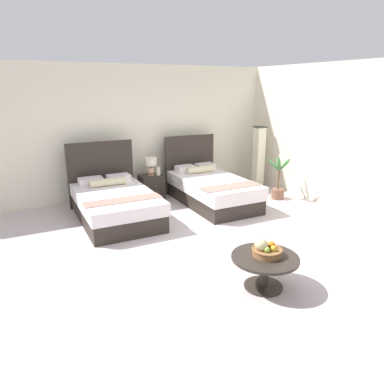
{
  "coord_description": "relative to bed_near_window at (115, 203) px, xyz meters",
  "views": [
    {
      "loc": [
        -2.68,
        -4.67,
        2.41
      ],
      "look_at": [
        -0.02,
        0.47,
        0.7
      ],
      "focal_mm": 33.64,
      "sensor_mm": 36.0,
      "label": 1
    }
  ],
  "objects": [
    {
      "name": "ground_plane",
      "position": [
        1.04,
        -1.65,
        -0.32
      ],
      "size": [
        9.91,
        9.64,
        0.02
      ],
      "primitive_type": "cube",
      "color": "beige"
    },
    {
      "name": "wall_back",
      "position": [
        1.04,
        1.37,
        1.12
      ],
      "size": [
        9.91,
        0.12,
        2.86
      ],
      "primitive_type": "cube",
      "color": "silver",
      "rests_on": "ground"
    },
    {
      "name": "wall_side_right",
      "position": [
        4.19,
        -1.25,
        1.12
      ],
      "size": [
        0.12,
        5.24,
        2.86
      ],
      "primitive_type": "cube",
      "color": "beige",
      "rests_on": "ground"
    },
    {
      "name": "bed_near_window",
      "position": [
        0.0,
        0.0,
        0.0
      ],
      "size": [
        1.35,
        2.12,
        1.33
      ],
      "color": "#2D2520",
      "rests_on": "ground"
    },
    {
      "name": "bed_near_corner",
      "position": [
        2.07,
        -0.0,
        0.01
      ],
      "size": [
        1.23,
        2.22,
        1.32
      ],
      "color": "#2D2520",
      "rests_on": "ground"
    },
    {
      "name": "nightstand",
      "position": [
        1.07,
        0.85,
        -0.05
      ],
      "size": [
        0.49,
        0.46,
        0.53
      ],
      "color": "#2D2520",
      "rests_on": "ground"
    },
    {
      "name": "table_lamp",
      "position": [
        1.07,
        0.87,
        0.47
      ],
      "size": [
        0.27,
        0.27,
        0.39
      ],
      "color": "tan",
      "rests_on": "nightstand"
    },
    {
      "name": "vase",
      "position": [
        1.21,
        0.81,
        0.32
      ],
      "size": [
        0.1,
        0.1,
        0.19
      ],
      "color": "beige",
      "rests_on": "nightstand"
    },
    {
      "name": "coffee_table",
      "position": [
        0.97,
        -3.21,
        0.0
      ],
      "size": [
        0.82,
        0.82,
        0.42
      ],
      "color": "#2D2520",
      "rests_on": "ground"
    },
    {
      "name": "fruit_bowl",
      "position": [
        0.99,
        -3.19,
        0.19
      ],
      "size": [
        0.37,
        0.37,
        0.23
      ],
      "color": "#8C5E37",
      "rests_on": "coffee_table"
    },
    {
      "name": "floor_lamp_corner",
      "position": [
        3.83,
        0.68,
        0.42
      ],
      "size": [
        0.26,
        0.26,
        1.47
      ],
      "color": "#252922",
      "rests_on": "ground"
    },
    {
      "name": "potted_palm",
      "position": [
        3.55,
        -0.43,
        -0.01
      ],
      "size": [
        0.52,
        0.58,
        0.98
      ],
      "color": "brown",
      "rests_on": "ground"
    }
  ]
}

